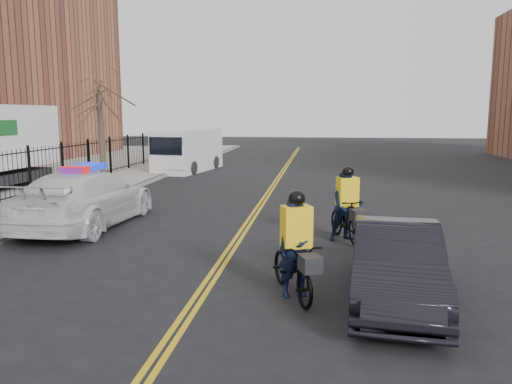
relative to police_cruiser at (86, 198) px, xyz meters
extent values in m
plane|color=black|center=(4.66, -2.28, -0.84)|extent=(120.00, 120.00, 0.00)
cube|color=gold|center=(4.58, 5.72, -0.83)|extent=(0.10, 60.00, 0.01)
cube|color=gold|center=(4.74, 5.72, -0.83)|extent=(0.10, 60.00, 0.01)
cube|color=gray|center=(-2.84, 5.72, -0.76)|extent=(3.00, 60.00, 0.15)
cube|color=gray|center=(-1.34, 5.72, -0.76)|extent=(0.20, 60.00, 0.15)
cylinder|color=#392D21|center=(-2.94, 7.72, 1.31)|extent=(0.28, 0.28, 4.00)
imported|color=silver|center=(0.00, 0.00, -0.01)|extent=(2.46, 5.79, 1.67)
cube|color=#0C26CC|center=(0.00, 0.00, 0.91)|extent=(0.73, 1.54, 0.16)
imported|color=black|center=(8.15, -4.96, -0.15)|extent=(1.86, 4.32, 1.38)
cube|color=silver|center=(-0.84, 14.69, 0.36)|extent=(2.97, 5.89, 2.40)
cube|color=silver|center=(-1.24, 12.27, 0.15)|extent=(2.14, 1.15, 1.25)
cube|color=black|center=(-1.31, 11.86, 0.77)|extent=(1.87, 0.41, 0.94)
cylinder|color=black|center=(-2.09, 13.21, -0.48)|extent=(0.38, 0.76, 0.73)
cylinder|color=black|center=(-0.14, 12.88, -0.48)|extent=(0.38, 0.76, 0.73)
cylinder|color=black|center=(-1.55, 16.50, -0.48)|extent=(0.38, 0.76, 0.73)
cylinder|color=black|center=(0.40, 16.17, -0.48)|extent=(0.38, 0.76, 0.73)
cylinder|color=black|center=(-7.17, 8.65, -0.34)|extent=(0.11, 0.11, 1.00)
imported|color=black|center=(6.39, -4.87, -0.32)|extent=(1.41, 2.10, 1.05)
imported|color=black|center=(6.39, -4.87, 0.06)|extent=(0.77, 0.65, 1.79)
cube|color=yellow|center=(6.39, -4.87, 0.45)|extent=(0.61, 0.52, 0.75)
sphere|color=black|center=(6.39, -4.87, 0.96)|extent=(0.30, 0.30, 0.30)
cube|color=black|center=(6.65, -5.51, -0.03)|extent=(0.44, 0.47, 0.28)
imported|color=black|center=(7.50, -0.69, -0.26)|extent=(1.19, 2.01, 1.17)
imported|color=black|center=(7.50, -0.69, 0.06)|extent=(1.06, 0.94, 1.80)
cube|color=yellow|center=(7.50, -0.69, 0.46)|extent=(0.60, 0.51, 0.76)
sphere|color=black|center=(7.50, -0.69, 0.97)|extent=(0.30, 0.30, 0.30)
cube|color=black|center=(7.74, -1.35, -0.02)|extent=(0.44, 0.46, 0.28)
camera|label=1|loc=(6.79, -13.61, 2.45)|focal=35.00mm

